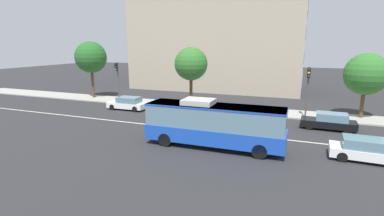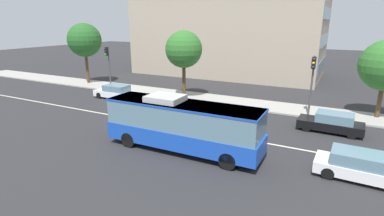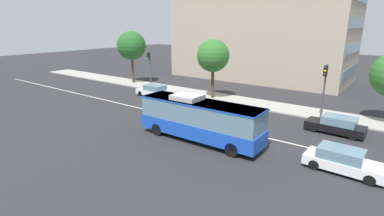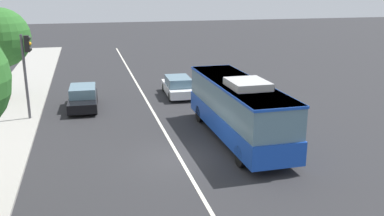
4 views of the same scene
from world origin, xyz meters
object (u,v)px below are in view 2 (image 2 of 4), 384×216
sedan_white_ahead (360,166)px  street_tree_kerbside_left (184,50)px  sedan_black (332,123)px  traffic_light_near_corner (108,61)px  transit_bus (182,123)px  sedan_white (116,92)px  traffic_light_mid_block (312,76)px  street_tree_kerbside_right (84,40)px

sedan_white_ahead → street_tree_kerbside_left: street_tree_kerbside_left is taller
sedan_black → street_tree_kerbside_left: street_tree_kerbside_left is taller
traffic_light_near_corner → street_tree_kerbside_left: street_tree_kerbside_left is taller
transit_bus → sedan_white_ahead: 9.97m
sedan_black → sedan_white: bearing=1.2°
sedan_black → street_tree_kerbside_left: bearing=-12.3°
sedan_black → street_tree_kerbside_left: 15.61m
sedan_black → sedan_white_ahead: (1.68, -6.84, 0.00)m
sedan_white → traffic_light_mid_block: size_ratio=0.87×
traffic_light_mid_block → sedan_white: bearing=-80.7°
sedan_white → street_tree_kerbside_right: bearing=-27.7°
sedan_white → traffic_light_mid_block: traffic_light_mid_block is taller
traffic_light_mid_block → transit_bus: bearing=-28.2°
street_tree_kerbside_left → sedan_white: bearing=-152.5°
transit_bus → sedan_white: size_ratio=2.22×
traffic_light_near_corner → transit_bus: bearing=60.4°
transit_bus → traffic_light_mid_block: traffic_light_mid_block is taller
sedan_white → street_tree_kerbside_left: (6.47, 3.37, 4.41)m
sedan_white → street_tree_kerbside_left: size_ratio=0.64×
traffic_light_near_corner → street_tree_kerbside_right: bearing=-105.0°
sedan_black → sedan_white_ahead: same height
street_tree_kerbside_right → street_tree_kerbside_left: bearing=-3.9°
sedan_white → street_tree_kerbside_left: street_tree_kerbside_left is taller
sedan_black → traffic_light_near_corner: (-23.94, 2.83, 2.84)m
sedan_white_ahead → sedan_white: bearing=164.3°
traffic_light_mid_block → street_tree_kerbside_left: 12.67m
sedan_white → sedan_black: same height
sedan_white → transit_bus: bearing=146.5°
sedan_white → traffic_light_mid_block: bearing=-172.6°
street_tree_kerbside_left → street_tree_kerbside_right: 14.99m
sedan_black → street_tree_kerbside_right: (-29.44, 4.81, 4.90)m
street_tree_kerbside_left → sedan_white_ahead: bearing=-33.3°
sedan_white_ahead → traffic_light_near_corner: bearing=161.4°
sedan_white → traffic_light_near_corner: 4.77m
transit_bus → street_tree_kerbside_right: street_tree_kerbside_right is taller
street_tree_kerbside_right → sedan_black: bearing=-9.3°
sedan_black → traffic_light_near_corner: size_ratio=0.88×
sedan_white → sedan_white_ahead: size_ratio=0.99×
sedan_white_ahead → sedan_black: bearing=105.8°
transit_bus → sedan_white_ahead: transit_bus is taller
sedan_white_ahead → street_tree_kerbside_right: street_tree_kerbside_right is taller
sedan_white → traffic_light_near_corner: traffic_light_near_corner is taller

